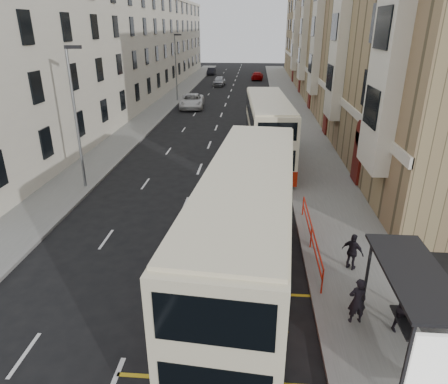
# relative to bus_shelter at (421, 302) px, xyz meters

# --- Properties ---
(ground) EXTENTS (200.00, 200.00, 0.00)m
(ground) POSITION_rel_bus_shelter_xyz_m (-8.34, 0.39, -2.14)
(ground) COLOR black
(ground) RESTS_ON ground
(pavement_right) EXTENTS (4.00, 120.00, 0.15)m
(pavement_right) POSITION_rel_bus_shelter_xyz_m (-0.34, 30.39, -2.06)
(pavement_right) COLOR slate
(pavement_right) RESTS_ON ground
(pavement_left) EXTENTS (3.00, 120.00, 0.15)m
(pavement_left) POSITION_rel_bus_shelter_xyz_m (-15.84, 30.39, -2.06)
(pavement_left) COLOR slate
(pavement_left) RESTS_ON ground
(kerb_right) EXTENTS (0.25, 120.00, 0.15)m
(kerb_right) POSITION_rel_bus_shelter_xyz_m (-2.34, 30.39, -2.06)
(kerb_right) COLOR gray
(kerb_right) RESTS_ON ground
(kerb_left) EXTENTS (0.25, 120.00, 0.15)m
(kerb_left) POSITION_rel_bus_shelter_xyz_m (-14.34, 30.39, -2.06)
(kerb_left) COLOR gray
(kerb_left) RESTS_ON ground
(road_markings) EXTENTS (10.00, 110.00, 0.01)m
(road_markings) POSITION_rel_bus_shelter_xyz_m (-8.34, 45.39, -2.13)
(road_markings) COLOR silver
(road_markings) RESTS_ON ground
(terrace_right) EXTENTS (10.75, 79.00, 15.25)m
(terrace_right) POSITION_rel_bus_shelter_xyz_m (6.54, 45.77, 5.38)
(terrace_right) COLOR #978258
(terrace_right) RESTS_ON ground
(terrace_left) EXTENTS (9.18, 79.00, 13.25)m
(terrace_left) POSITION_rel_bus_shelter_xyz_m (-21.77, 45.89, 4.38)
(terrace_left) COLOR silver
(terrace_left) RESTS_ON ground
(bus_shelter) EXTENTS (1.65, 4.25, 2.70)m
(bus_shelter) POSITION_rel_bus_shelter_xyz_m (0.00, 0.00, 0.00)
(bus_shelter) COLOR black
(bus_shelter) RESTS_ON pavement_right
(guard_railing) EXTENTS (0.06, 6.56, 1.01)m
(guard_railing) POSITION_rel_bus_shelter_xyz_m (-2.09, 6.14, -1.28)
(guard_railing) COLOR red
(guard_railing) RESTS_ON pavement_right
(street_lamp_near) EXTENTS (0.93, 0.18, 8.00)m
(street_lamp_near) POSITION_rel_bus_shelter_xyz_m (-14.69, 12.39, 2.50)
(street_lamp_near) COLOR gray
(street_lamp_near) RESTS_ON pavement_left
(street_lamp_far) EXTENTS (0.93, 0.18, 8.00)m
(street_lamp_far) POSITION_rel_bus_shelter_xyz_m (-14.69, 42.39, 2.50)
(street_lamp_far) COLOR gray
(street_lamp_far) RESTS_ON pavement_left
(double_decker_front) EXTENTS (3.84, 12.43, 4.88)m
(double_decker_front) POSITION_rel_bus_shelter_xyz_m (-4.82, 2.79, 0.35)
(double_decker_front) COLOR beige
(double_decker_front) RESTS_ON ground
(double_decker_rear) EXTENTS (3.30, 11.51, 4.54)m
(double_decker_rear) POSITION_rel_bus_shelter_xyz_m (-3.75, 18.26, 0.17)
(double_decker_rear) COLOR beige
(double_decker_rear) RESTS_ON ground
(pedestrian_near) EXTENTS (0.65, 0.48, 1.64)m
(pedestrian_near) POSITION_rel_bus_shelter_xyz_m (-1.23, 1.47, -1.17)
(pedestrian_near) COLOR black
(pedestrian_near) RESTS_ON pavement_right
(pedestrian_mid) EXTENTS (0.93, 0.82, 1.58)m
(pedestrian_mid) POSITION_rel_bus_shelter_xyz_m (0.23, 1.18, -1.20)
(pedestrian_mid) COLOR black
(pedestrian_mid) RESTS_ON pavement_right
(pedestrian_far) EXTENTS (0.93, 0.85, 1.52)m
(pedestrian_far) POSITION_rel_bus_shelter_xyz_m (-0.69, 4.60, -1.23)
(pedestrian_far) COLOR black
(pedestrian_far) RESTS_ON pavement_right
(white_van) EXTENTS (3.14, 6.01, 1.61)m
(white_van) POSITION_rel_bus_shelter_xyz_m (-12.15, 38.06, -1.33)
(white_van) COLOR white
(white_van) RESTS_ON ground
(car_silver) EXTENTS (1.94, 4.47, 1.50)m
(car_silver) POSITION_rel_bus_shelter_xyz_m (-10.61, 57.17, -1.39)
(car_silver) COLOR #9C9EA3
(car_silver) RESTS_ON ground
(car_dark) EXTENTS (1.50, 4.08, 1.34)m
(car_dark) POSITION_rel_bus_shelter_xyz_m (-13.54, 72.69, -1.47)
(car_dark) COLOR black
(car_dark) RESTS_ON ground
(car_red) EXTENTS (2.25, 4.92, 1.39)m
(car_red) POSITION_rel_bus_shelter_xyz_m (-4.43, 65.42, -1.44)
(car_red) COLOR #9D0001
(car_red) RESTS_ON ground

